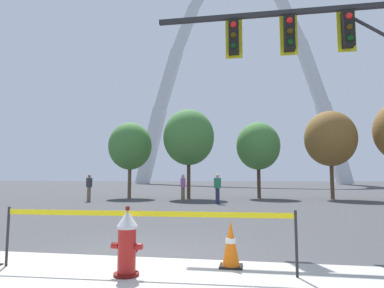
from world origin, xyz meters
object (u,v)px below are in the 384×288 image
object	(u,v)px
pedestrian_walking_left	(89,187)
traffic_signal_gantry	(368,54)
fire_hydrant	(127,243)
monument_arch	(238,82)
pedestrian_standing_center	(183,188)
traffic_cone_mid_sidewalk	(231,244)
pedestrian_walking_right	(218,188)

from	to	relation	value
pedestrian_walking_left	traffic_signal_gantry	bearing A→B (deg)	-39.61
fire_hydrant	traffic_signal_gantry	bearing A→B (deg)	38.36
monument_arch	pedestrian_standing_center	distance (m)	54.62
traffic_signal_gantry	traffic_cone_mid_sidewalk	bearing A→B (deg)	-137.10
traffic_signal_gantry	pedestrian_walking_right	xyz separation A→B (m)	(-4.53, 9.51, -3.59)
fire_hydrant	pedestrian_standing_center	distance (m)	14.60
monument_arch	pedestrian_walking_left	world-z (taller)	monument_arch
traffic_signal_gantry	pedestrian_walking_left	xyz separation A→B (m)	(-12.18, 10.08, -3.59)
monument_arch	pedestrian_standing_center	world-z (taller)	monument_arch
pedestrian_walking_left	fire_hydrant	bearing A→B (deg)	-61.35
pedestrian_walking_left	pedestrian_standing_center	size ratio (longest dim) A/B	1.00
traffic_cone_mid_sidewalk	pedestrian_walking_right	bearing A→B (deg)	96.05
pedestrian_walking_right	traffic_signal_gantry	bearing A→B (deg)	-64.54
pedestrian_walking_left	pedestrian_standing_center	distance (m)	5.56
fire_hydrant	pedestrian_walking_right	xyz separation A→B (m)	(0.13, 13.20, 0.35)
monument_arch	traffic_cone_mid_sidewalk	bearing A→B (deg)	-88.64
monument_arch	pedestrian_standing_center	bearing A→B (deg)	-92.19
fire_hydrant	traffic_signal_gantry	size ratio (longest dim) A/B	0.13
monument_arch	pedestrian_walking_right	size ratio (longest dim) A/B	31.29
pedestrian_walking_left	traffic_cone_mid_sidewalk	bearing A→B (deg)	-55.49
fire_hydrant	pedestrian_walking_left	xyz separation A→B (m)	(-7.52, 13.77, 0.35)
fire_hydrant	traffic_cone_mid_sidewalk	world-z (taller)	fire_hydrant
traffic_signal_gantry	monument_arch	xyz separation A→B (m)	(-4.73, 61.26, 17.17)
pedestrian_standing_center	fire_hydrant	bearing A→B (deg)	-82.12
traffic_cone_mid_sidewalk	traffic_signal_gantry	bearing A→B (deg)	42.90
traffic_cone_mid_sidewalk	traffic_signal_gantry	world-z (taller)	traffic_signal_gantry
fire_hydrant	monument_arch	distance (m)	68.29
fire_hydrant	monument_arch	size ratio (longest dim) A/B	0.02
pedestrian_standing_center	pedestrian_walking_right	distance (m)	2.48
traffic_cone_mid_sidewalk	pedestrian_walking_left	distance (m)	15.85
fire_hydrant	traffic_cone_mid_sidewalk	xyz separation A→B (m)	(1.46, 0.71, -0.11)
traffic_cone_mid_sidewalk	monument_arch	bearing A→B (deg)	91.36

